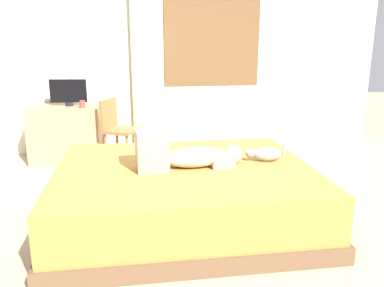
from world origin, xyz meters
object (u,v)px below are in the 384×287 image
Objects in this scene: cat at (265,154)px; cup at (83,104)px; desk at (66,133)px; bed at (184,194)px; person_lying at (185,155)px; tv_monitor at (68,92)px; chair_by_desk at (116,127)px.

cup is at bearing 134.41° from cat.
desk is at bearing 144.98° from cup.
bed is 2.24m from cup.
cup is (0.27, -0.19, 0.42)m from desk.
person_lying is 2.64× the size of cat.
desk is 0.53m from cup.
bed is 6.30× the size of cat.
person_lying is 1.96× the size of tv_monitor.
cat is at bearing -45.59° from cup.
cup is at bearing -35.02° from desk.
person_lying is at bearing -59.05° from tv_monitor.
desk is (-1.33, 2.08, 0.11)m from bed.
tv_monitor reaches higher than cup.
cup is (-1.07, 1.89, 0.53)m from bed.
cup is at bearing -44.24° from tv_monitor.
cup reaches higher than cat.
tv_monitor reaches higher than person_lying.
bed is 0.38m from person_lying.
tv_monitor reaches higher than cat.
tv_monitor is at bearing 134.54° from cat.
desk is 1.05× the size of chair_by_desk.
chair_by_desk reaches higher than cat.
bed is 23.39× the size of cup.
person_lying is 2.47m from tv_monitor.
desk reaches higher than cat.
person_lying is 2.20m from cup.
bed is at bearing -69.89° from chair_by_desk.
chair_by_desk reaches higher than cup.
tv_monitor reaches higher than chair_by_desk.
cat reaches higher than bed.
tv_monitor reaches higher than desk.
cup is 0.11× the size of chair_by_desk.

